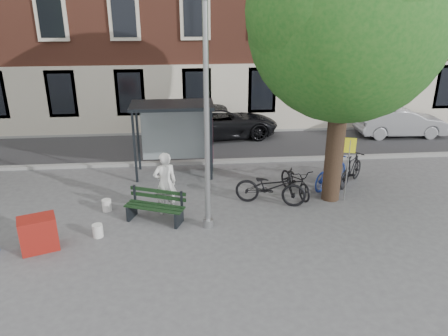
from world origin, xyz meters
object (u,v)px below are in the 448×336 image
object	(u,v)px
bike_d	(351,169)
car_dark	(221,121)
bike_b	(331,171)
car_silver	(401,122)
bike_c	(296,181)
notice_sign	(349,155)
bus_shelter	(184,122)
painter	(165,183)
red_stand	(38,234)
lamppost	(207,132)
bench	(155,208)
bike_a	(270,187)

from	to	relation	value
bike_d	car_dark	bearing A→B (deg)	-14.06
bike_b	car_silver	world-z (taller)	car_silver
bike_c	bike_d	xyz separation A→B (m)	(2.10, 0.64, 0.07)
notice_sign	bus_shelter	bearing A→B (deg)	166.84
bike_d	bike_b	bearing A→B (deg)	55.79
painter	red_stand	xyz separation A→B (m)	(-3.16, -1.76, -0.50)
red_stand	lamppost	bearing A→B (deg)	9.91
bench	lamppost	bearing A→B (deg)	2.23
painter	bike_c	size ratio (longest dim) A/B	1.05
car_dark	bus_shelter	bearing A→B (deg)	151.04
bench	car_silver	bearing A→B (deg)	55.42
car_silver	red_stand	size ratio (longest dim) A/B	4.46
painter	car_dark	world-z (taller)	painter
bike_c	lamppost	bearing A→B (deg)	-162.98
bike_c	bike_d	size ratio (longest dim) A/B	0.99
bike_c	car_silver	world-z (taller)	car_silver
bike_b	bike_c	distance (m)	1.40
bench	painter	bearing A→B (deg)	80.56
lamppost	car_silver	distance (m)	12.29
car_dark	bike_c	bearing A→B (deg)	-171.51
notice_sign	bike_d	bearing A→B (deg)	78.43
bench	bike_b	world-z (taller)	bike_b
lamppost	bike_b	xyz separation A→B (m)	(4.27, 2.37, -2.21)
lamppost	bike_c	size ratio (longest dim) A/B	3.36
painter	bike_b	world-z (taller)	painter
bench	bike_a	world-z (taller)	bike_a
bike_b	car_dark	distance (m)	6.84
bench	bike_b	distance (m)	6.05
bench	notice_sign	distance (m)	6.05
bench	notice_sign	size ratio (longest dim) A/B	0.86
bike_b	notice_sign	bearing A→B (deg)	146.08
bike_a	red_stand	distance (m)	6.69
bike_a	bike_b	bearing A→B (deg)	-46.51
bike_c	bike_b	bearing A→B (deg)	2.55
bike_c	notice_sign	distance (m)	1.90
painter	red_stand	size ratio (longest dim) A/B	2.12
bus_shelter	bike_d	size ratio (longest dim) A/B	1.56
bus_shelter	bike_a	world-z (taller)	bus_shelter
bench	bike_a	size ratio (longest dim) A/B	0.82
bus_shelter	bench	world-z (taller)	bus_shelter
bus_shelter	bike_a	distance (m)	4.06
notice_sign	bench	bearing A→B (deg)	-156.35
bus_shelter	bike_c	distance (m)	4.42
bus_shelter	bike_c	size ratio (longest dim) A/B	1.57
bench	bike_c	size ratio (longest dim) A/B	0.99
bus_shelter	bike_b	world-z (taller)	bus_shelter
painter	bike_d	bearing A→B (deg)	176.92
bus_shelter	car_dark	bearing A→B (deg)	68.89
lamppost	bike_d	bearing A→B (deg)	26.94
bike_d	notice_sign	distance (m)	1.72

